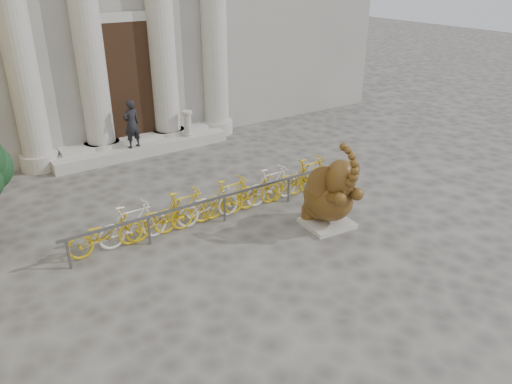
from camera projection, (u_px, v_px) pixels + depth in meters
ground at (323, 288)px, 9.97m from camera, size 80.00×80.00×0.00m
entrance_steps at (141, 147)px, 16.97m from camera, size 6.00×1.20×0.36m
elephant_statue at (330, 196)px, 11.96m from camera, size 1.51×1.71×2.26m
bike_rack at (219, 200)px, 12.50m from camera, size 8.00×0.53×1.00m
pedestrian at (132, 124)px, 16.10m from camera, size 0.64×0.49×1.59m
balustrade_post at (188, 125)px, 17.32m from camera, size 0.36×0.36×0.89m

